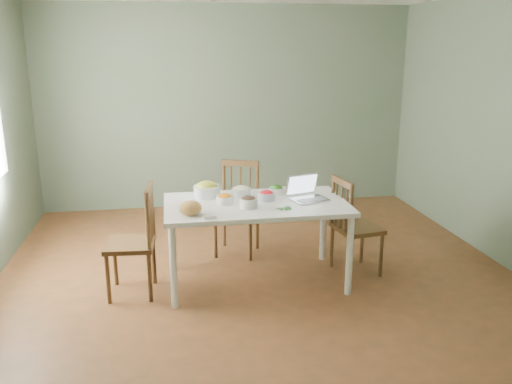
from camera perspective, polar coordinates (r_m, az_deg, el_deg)
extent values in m
cube|color=#4E331B|center=(5.15, 0.34, -9.24)|extent=(5.00, 5.00, 0.00)
cube|color=slate|center=(7.20, -3.11, 9.07)|extent=(5.00, 0.00, 2.70)
cube|color=slate|center=(2.39, 10.74, -4.46)|extent=(5.00, 0.00, 2.70)
cube|color=slate|center=(5.73, 25.98, 5.87)|extent=(0.00, 5.00, 2.70)
ellipsoid|color=#A98247|center=(4.46, -7.13, -1.73)|extent=(0.23, 0.23, 0.12)
cube|color=white|center=(4.36, -5.00, -2.76)|extent=(0.10, 0.03, 0.03)
cylinder|color=#C2B384|center=(5.20, 3.00, 0.24)|extent=(0.21, 0.21, 0.02)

